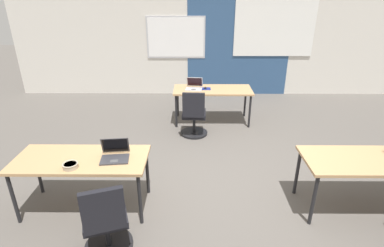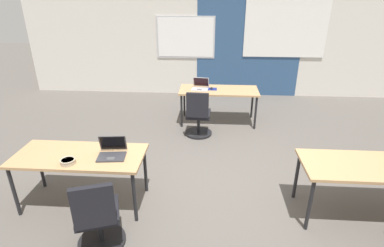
% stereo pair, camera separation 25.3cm
% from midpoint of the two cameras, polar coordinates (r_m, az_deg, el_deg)
% --- Properties ---
extents(ground_plane, '(24.00, 24.00, 0.00)m').
position_cam_midpoint_polar(ground_plane, '(4.56, 3.61, -10.64)').
color(ground_plane, '#56514C').
extents(back_wall_assembly, '(10.00, 0.27, 2.80)m').
position_cam_midpoint_polar(back_wall_assembly, '(8.03, 2.50, 15.48)').
color(back_wall_assembly, silver).
rests_on(back_wall_assembly, ground).
extents(desk_near_left, '(1.60, 0.70, 0.72)m').
position_cam_midpoint_polar(desk_near_left, '(3.98, -21.89, -6.85)').
color(desk_near_left, tan).
rests_on(desk_near_left, ground).
extents(desk_near_right, '(1.60, 0.70, 0.72)m').
position_cam_midpoint_polar(desk_near_right, '(4.20, 29.11, -6.63)').
color(desk_near_right, tan).
rests_on(desk_near_right, ground).
extents(desk_far_center, '(1.60, 0.70, 0.72)m').
position_cam_midpoint_polar(desk_far_center, '(6.26, 2.74, 5.98)').
color(desk_far_center, tan).
rests_on(desk_far_center, ground).
extents(laptop_far_left, '(0.36, 0.35, 0.22)m').
position_cam_midpoint_polar(laptop_far_left, '(6.23, -0.77, 6.98)').
color(laptop_far_left, '#B7B7BC').
rests_on(laptop_far_left, desk_far_center).
extents(mousepad_far_left, '(0.22, 0.19, 0.00)m').
position_cam_midpoint_polar(mousepad_far_left, '(6.25, 1.37, 6.58)').
color(mousepad_far_left, navy).
rests_on(mousepad_far_left, desk_far_center).
extents(mouse_far_left, '(0.06, 0.10, 0.03)m').
position_cam_midpoint_polar(mouse_far_left, '(6.24, 1.38, 6.74)').
color(mouse_far_left, black).
rests_on(mouse_far_left, mousepad_far_left).
extents(chair_far_left, '(0.52, 0.55, 0.92)m').
position_cam_midpoint_polar(chair_far_left, '(5.70, -0.90, 1.13)').
color(chair_far_left, black).
rests_on(chair_far_left, ground).
extents(laptop_near_left_inner, '(0.36, 0.33, 0.23)m').
position_cam_midpoint_polar(laptop_near_left_inner, '(3.79, -16.21, -5.65)').
color(laptop_near_left_inner, '#333338').
rests_on(laptop_near_left_inner, desk_near_left).
extents(chair_near_left_inner, '(0.56, 0.61, 0.92)m').
position_cam_midpoint_polar(chair_near_left_inner, '(3.42, -18.10, -17.64)').
color(chair_near_left_inner, black).
rests_on(chair_near_left_inner, ground).
extents(snack_bowl, '(0.18, 0.18, 0.06)m').
position_cam_midpoint_polar(snack_bowl, '(3.77, -23.79, -7.26)').
color(snack_bowl, tan).
rests_on(snack_bowl, desk_near_left).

